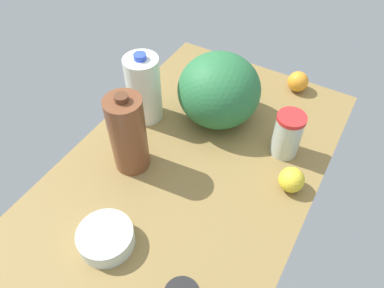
% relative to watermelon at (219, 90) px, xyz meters
% --- Properties ---
extents(countertop, '(1.20, 0.76, 0.03)m').
position_rel_watermelon_xyz_m(countertop, '(0.24, 0.03, -0.14)').
color(countertop, olive).
rests_on(countertop, ground).
extents(watermelon, '(0.28, 0.28, 0.25)m').
position_rel_watermelon_xyz_m(watermelon, '(0.00, 0.00, 0.00)').
color(watermelon, '#296F3D').
rests_on(watermelon, countertop).
extents(chocolate_milk_jug, '(0.11, 0.11, 0.28)m').
position_rel_watermelon_xyz_m(chocolate_milk_jug, '(0.33, -0.14, 0.01)').
color(chocolate_milk_jug, brown).
rests_on(chocolate_milk_jug, countertop).
extents(mixing_bowl, '(0.15, 0.15, 0.05)m').
position_rel_watermelon_xyz_m(mixing_bowl, '(0.59, -0.03, -0.10)').
color(mixing_bowl, silver).
rests_on(mixing_bowl, countertop).
extents(milk_jug, '(0.12, 0.12, 0.26)m').
position_rel_watermelon_xyz_m(milk_jug, '(0.12, -0.23, -0.00)').
color(milk_jug, white).
rests_on(milk_jug, countertop).
extents(tumbler_cup, '(0.09, 0.09, 0.16)m').
position_rel_watermelon_xyz_m(tumbler_cup, '(0.04, 0.26, -0.05)').
color(tumbler_cup, beige).
rests_on(tumbler_cup, countertop).
extents(orange_far_back, '(0.08, 0.08, 0.08)m').
position_rel_watermelon_xyz_m(orange_far_back, '(-0.29, 0.19, -0.09)').
color(orange_far_back, orange).
rests_on(orange_far_back, countertop).
extents(lemon_loose, '(0.08, 0.08, 0.08)m').
position_rel_watermelon_xyz_m(lemon_loose, '(0.17, 0.33, -0.09)').
color(lemon_loose, yellow).
rests_on(lemon_loose, countertop).
extents(orange_by_jug, '(0.08, 0.08, 0.08)m').
position_rel_watermelon_xyz_m(orange_by_jug, '(-0.25, -0.04, -0.08)').
color(orange_by_jug, orange).
rests_on(orange_by_jug, countertop).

